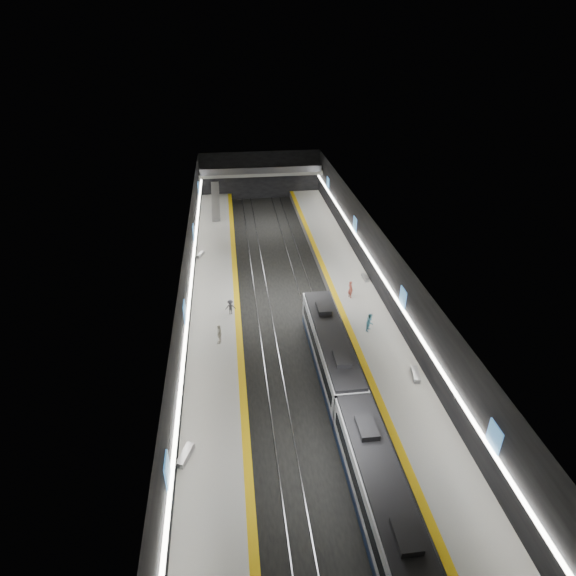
{
  "coord_description": "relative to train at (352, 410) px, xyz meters",
  "views": [
    {
      "loc": [
        -5.43,
        -44.49,
        27.35
      ],
      "look_at": [
        0.18,
        -0.52,
        2.2
      ],
      "focal_mm": 30.0,
      "sensor_mm": 36.0,
      "label": 1
    }
  ],
  "objects": [
    {
      "name": "passenger_left_a",
      "position": [
        -9.6,
        11.34,
        -0.23
      ],
      "size": [
        0.7,
        1.21,
        1.93
      ],
      "primitive_type": "imported",
      "rotation": [
        0.0,
        0.0,
        -1.78
      ],
      "color": "silver",
      "rests_on": "platform_left"
    },
    {
      "name": "wall_left",
      "position": [
        -12.5,
        19.13,
        1.8
      ],
      "size": [
        0.04,
        70.0,
        8.0
      ],
      "primitive_type": "cube",
      "color": "black",
      "rests_on": "ground"
    },
    {
      "name": "ground",
      "position": [
        -2.5,
        19.13,
        -2.2
      ],
      "size": [
        70.0,
        70.0,
        0.0
      ],
      "primitive_type": "plane",
      "color": "black",
      "rests_on": "ground"
    },
    {
      "name": "bench_right_near",
      "position": [
        6.61,
        4.4,
        -0.97
      ],
      "size": [
        0.84,
        1.91,
        0.45
      ],
      "primitive_type": "cube",
      "rotation": [
        0.0,
        0.0,
        -0.18
      ],
      "color": "#99999E",
      "rests_on": "platform_right"
    },
    {
      "name": "bench_right_far",
      "position": [
        7.0,
        21.63,
        -1.0
      ],
      "size": [
        0.54,
        1.65,
        0.4
      ],
      "primitive_type": "cube",
      "rotation": [
        0.0,
        0.0,
        0.05
      ],
      "color": "#99999E",
      "rests_on": "platform_right"
    },
    {
      "name": "ad_posters",
      "position": [
        -2.5,
        20.13,
        2.3
      ],
      "size": [
        19.94,
        53.5,
        2.2
      ],
      "color": "#468BD3",
      "rests_on": "wall_left"
    },
    {
      "name": "platform_left",
      "position": [
        -10.0,
        19.13,
        -1.7
      ],
      "size": [
        5.0,
        70.0,
        1.0
      ],
      "primitive_type": "cube",
      "color": "slate",
      "rests_on": "ground"
    },
    {
      "name": "bench_left_far",
      "position": [
        -12.0,
        30.2,
        -0.99
      ],
      "size": [
        1.07,
        1.73,
        0.41
      ],
      "primitive_type": "cube",
      "rotation": [
        0.0,
        0.0,
        -0.39
      ],
      "color": "#99999E",
      "rests_on": "platform_left"
    },
    {
      "name": "ceiling",
      "position": [
        -2.5,
        19.13,
        5.8
      ],
      "size": [
        20.0,
        70.0,
        0.04
      ],
      "primitive_type": "cube",
      "rotation": [
        3.14,
        0.0,
        0.0
      ],
      "color": "beige",
      "rests_on": "wall_left"
    },
    {
      "name": "escalator",
      "position": [
        -10.0,
        45.13,
        0.7
      ],
      "size": [
        1.2,
        7.5,
        3.92
      ],
      "primitive_type": "cube",
      "rotation": [
        0.44,
        0.0,
        0.0
      ],
      "color": "#99999E",
      "rests_on": "platform_left"
    },
    {
      "name": "wall_back",
      "position": [
        -2.5,
        54.13,
        1.8
      ],
      "size": [
        20.0,
        0.04,
        8.0
      ],
      "primitive_type": "cube",
      "color": "black",
      "rests_on": "ground"
    },
    {
      "name": "passenger_right_a",
      "position": [
        4.28,
        17.86,
        -0.23
      ],
      "size": [
        0.69,
        0.82,
        1.93
      ],
      "primitive_type": "imported",
      "rotation": [
        0.0,
        0.0,
        1.95
      ],
      "color": "#B45043",
      "rests_on": "platform_right"
    },
    {
      "name": "tile_surface_right",
      "position": [
        5.0,
        19.13,
        -1.19
      ],
      "size": [
        5.0,
        70.0,
        0.02
      ],
      "primitive_type": "cube",
      "color": "#B2B2AD",
      "rests_on": "platform_right"
    },
    {
      "name": "cove_light_right",
      "position": [
        7.3,
        19.13,
        1.6
      ],
      "size": [
        0.25,
        68.6,
        0.12
      ],
      "primitive_type": "cube",
      "color": "white",
      "rests_on": "wall_right"
    },
    {
      "name": "bench_left_near",
      "position": [
        -12.0,
        -1.8,
        -0.96
      ],
      "size": [
        1.23,
        2.02,
        0.48
      ],
      "primitive_type": "cube",
      "rotation": [
        0.0,
        0.0,
        -0.38
      ],
      "color": "#99999E",
      "rests_on": "platform_left"
    },
    {
      "name": "tactile_strip_left",
      "position": [
        -7.8,
        19.13,
        -1.18
      ],
      "size": [
        0.6,
        70.0,
        0.02
      ],
      "primitive_type": "cube",
      "color": "#E7B40C",
      "rests_on": "platform_left"
    },
    {
      "name": "train",
      "position": [
        0.0,
        0.0,
        0.0
      ],
      "size": [
        2.69,
        29.8,
        3.6
      ],
      "color": "#101E3D",
      "rests_on": "ground"
    },
    {
      "name": "cove_light_left",
      "position": [
        -12.3,
        19.13,
        1.6
      ],
      "size": [
        0.25,
        68.6,
        0.12
      ],
      "primitive_type": "cube",
      "color": "white",
      "rests_on": "wall_left"
    },
    {
      "name": "rails",
      "position": [
        -2.5,
        19.13,
        -2.14
      ],
      "size": [
        6.52,
        70.0,
        0.12
      ],
      "color": "gray",
      "rests_on": "ground"
    },
    {
      "name": "mezzanine_bridge",
      "position": [
        -2.5,
        52.06,
        2.84
      ],
      "size": [
        20.0,
        3.0,
        1.5
      ],
      "color": "gray",
      "rests_on": "wall_left"
    },
    {
      "name": "passenger_right_b",
      "position": [
        4.66,
        11.55,
        -0.28
      ],
      "size": [
        1.08,
        1.12,
        1.83
      ],
      "primitive_type": "imported",
      "rotation": [
        0.0,
        0.0,
        0.96
      ],
      "color": "#559EB9",
      "rests_on": "platform_right"
    },
    {
      "name": "wall_right",
      "position": [
        7.5,
        19.13,
        1.8
      ],
      "size": [
        0.04,
        70.0,
        8.0
      ],
      "primitive_type": "cube",
      "color": "black",
      "rests_on": "ground"
    },
    {
      "name": "platform_right",
      "position": [
        5.0,
        19.13,
        -1.7
      ],
      "size": [
        5.0,
        70.0,
        1.0
      ],
      "primitive_type": "cube",
      "color": "slate",
      "rests_on": "ground"
    },
    {
      "name": "tactile_strip_right",
      "position": [
        2.8,
        19.13,
        -1.18
      ],
      "size": [
        0.6,
        70.0,
        0.02
      ],
      "primitive_type": "cube",
      "color": "#E7B40C",
      "rests_on": "platform_right"
    },
    {
      "name": "tile_surface_left",
      "position": [
        -10.0,
        19.13,
        -1.19
      ],
      "size": [
        5.0,
        70.0,
        0.02
      ],
      "primitive_type": "cube",
      "color": "#B2B2AD",
      "rests_on": "platform_left"
    },
    {
      "name": "passenger_left_b",
      "position": [
        -8.48,
        16.16,
        -0.39
      ],
      "size": [
        1.05,
        0.61,
        1.61
      ],
      "primitive_type": "imported",
      "rotation": [
        0.0,
        0.0,
        3.13
      ],
      "color": "#43434B",
      "rests_on": "platform_left"
    }
  ]
}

